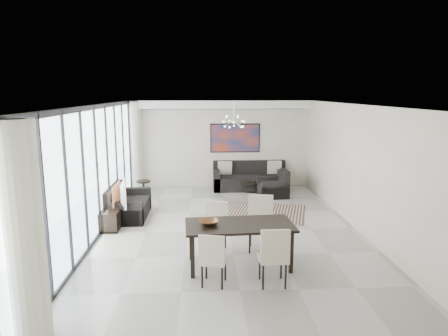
{
  "coord_description": "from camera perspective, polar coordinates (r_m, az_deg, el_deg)",
  "views": [
    {
      "loc": [
        -0.58,
        -8.84,
        3.18
      ],
      "look_at": [
        -0.05,
        1.23,
        1.25
      ],
      "focal_mm": 32.0,
      "sensor_mm": 36.0,
      "label": 1
    }
  ],
  "objects": [
    {
      "name": "rug",
      "position": [
        10.85,
        5.26,
        -6.22
      ],
      "size": [
        2.73,
        2.36,
        0.01
      ],
      "primitive_type": "cube",
      "rotation": [
        0.0,
        0.0,
        -0.27
      ],
      "color": "black",
      "rests_on": "floor"
    },
    {
      "name": "loveseat",
      "position": [
        10.63,
        -13.64,
        -5.34
      ],
      "size": [
        0.92,
        1.63,
        0.82
      ],
      "color": "black",
      "rests_on": "floor"
    },
    {
      "name": "soffit",
      "position": [
        13.16,
        -0.51,
        9.04
      ],
      "size": [
        5.98,
        0.4,
        0.26
      ],
      "primitive_type": "cube",
      "color": "white",
      "rests_on": "room_shell"
    },
    {
      "name": "dining_chair_se",
      "position": [
        6.7,
        7.15,
        -11.97
      ],
      "size": [
        0.48,
        0.48,
        1.03
      ],
      "color": "beige",
      "rests_on": "floor"
    },
    {
      "name": "dining_table",
      "position": [
        7.36,
        2.22,
        -8.61
      ],
      "size": [
        2.02,
        1.1,
        0.82
      ],
      "color": "black",
      "rests_on": "floor"
    },
    {
      "name": "dining_chair_sw",
      "position": [
        6.7,
        -1.6,
        -12.52
      ],
      "size": [
        0.51,
        0.51,
        0.92
      ],
      "color": "beige",
      "rests_on": "floor"
    },
    {
      "name": "armchair",
      "position": [
        12.44,
        7.11,
        -2.83
      ],
      "size": [
        0.92,
        0.97,
        0.76
      ],
      "color": "black",
      "rests_on": "floor"
    },
    {
      "name": "bowl_coffee",
      "position": [
        13.0,
        3.58,
        -1.67
      ],
      "size": [
        0.23,
        0.23,
        0.07
      ],
      "primitive_type": "imported",
      "rotation": [
        0.0,
        0.0,
        -0.06
      ],
      "color": "brown",
      "rests_on": "coffee_table"
    },
    {
      "name": "coffee_table",
      "position": [
        13.06,
        3.87,
        -2.43
      ],
      "size": [
        0.96,
        0.96,
        0.34
      ],
      "color": "black",
      "rests_on": "floor"
    },
    {
      "name": "sofa_main",
      "position": [
        13.33,
        3.77,
        -1.67
      ],
      "size": [
        2.45,
        1.0,
        0.89
      ],
      "color": "black",
      "rests_on": "floor"
    },
    {
      "name": "dining_chair_nw",
      "position": [
        8.17,
        -1.11,
        -7.81
      ],
      "size": [
        0.52,
        0.52,
        0.99
      ],
      "color": "beige",
      "rests_on": "floor"
    },
    {
      "name": "window_wall",
      "position": [
        9.29,
        -17.15,
        -0.28
      ],
      "size": [
        0.37,
        8.95,
        2.9
      ],
      "color": "silver",
      "rests_on": "floor"
    },
    {
      "name": "chandelier",
      "position": [
        11.41,
        1.41,
        6.65
      ],
      "size": [
        0.66,
        0.66,
        0.71
      ],
      "color": "silver",
      "rests_on": "room_shell"
    },
    {
      "name": "side_table",
      "position": [
        12.19,
        -11.42,
        -2.65
      ],
      "size": [
        0.42,
        0.42,
        0.57
      ],
      "color": "black",
      "rests_on": "floor"
    },
    {
      "name": "painting",
      "position": [
        13.45,
        1.6,
        4.29
      ],
      "size": [
        1.68,
        0.04,
        0.98
      ],
      "primitive_type": "cube",
      "color": "#AF3918",
      "rests_on": "room_shell"
    },
    {
      "name": "television",
      "position": [
        10.04,
        -14.57,
        -3.54
      ],
      "size": [
        0.32,
        1.0,
        0.57
      ],
      "primitive_type": "imported",
      "rotation": [
        0.0,
        0.0,
        1.76
      ],
      "color": "gray",
      "rests_on": "tv_console"
    },
    {
      "name": "tv_console",
      "position": [
        10.16,
        -15.38,
        -6.44
      ],
      "size": [
        0.42,
        1.48,
        0.46
      ],
      "primitive_type": "cube",
      "color": "black",
      "rests_on": "floor"
    },
    {
      "name": "bowl_dining",
      "position": [
        7.27,
        -2.17,
        -7.78
      ],
      "size": [
        0.39,
        0.39,
        0.09
      ],
      "primitive_type": "imported",
      "rotation": [
        0.0,
        0.0,
        0.12
      ],
      "color": "brown",
      "rests_on": "dining_table"
    },
    {
      "name": "dining_chair_ne",
      "position": [
        8.25,
        5.22,
        -7.18
      ],
      "size": [
        0.58,
        0.58,
        1.1
      ],
      "color": "beige",
      "rests_on": "floor"
    },
    {
      "name": "room_shell",
      "position": [
        9.07,
        3.62,
        -0.19
      ],
      "size": [
        6.0,
        9.0,
        2.9
      ],
      "color": "#A8A39B",
      "rests_on": "ground"
    }
  ]
}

